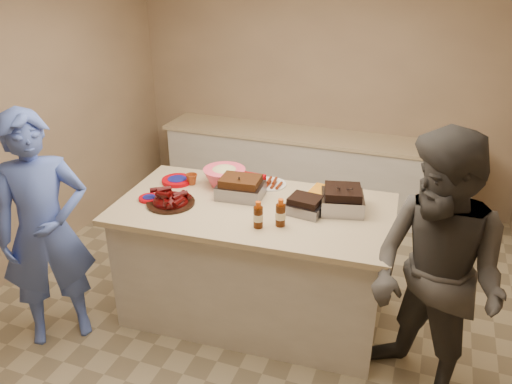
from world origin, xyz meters
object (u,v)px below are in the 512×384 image
(rib_platter, at_px, (171,204))
(bbq_bottle_a, at_px, (258,227))
(guest_blue, at_px, (65,330))
(island, at_px, (254,311))
(plastic_cup, at_px, (192,184))
(roasting_pan, at_px, (341,210))
(bbq_bottle_b, at_px, (280,225))
(coleslaw_bowl, at_px, (225,184))
(mustard_bottle, at_px, (229,198))

(rib_platter, xyz_separation_m, bbq_bottle_a, (0.76, -0.11, 0.00))
(guest_blue, bearing_deg, island, -12.58)
(plastic_cup, bearing_deg, island, -18.12)
(roasting_pan, distance_m, bbq_bottle_b, 0.53)
(plastic_cup, xyz_separation_m, guest_blue, (-0.72, -0.97, -1.01))
(bbq_bottle_b, distance_m, plastic_cup, 1.01)
(coleslaw_bowl, distance_m, bbq_bottle_b, 0.84)
(coleslaw_bowl, xyz_separation_m, mustard_bottle, (0.13, -0.22, 0.00))
(island, bearing_deg, bbq_bottle_b, -41.11)
(roasting_pan, relative_size, mustard_bottle, 2.45)
(rib_platter, height_order, roasting_pan, rib_platter)
(bbq_bottle_a, height_order, guest_blue, bbq_bottle_a)
(mustard_bottle, distance_m, plastic_cup, 0.42)
(roasting_pan, bearing_deg, guest_blue, -168.71)
(rib_platter, xyz_separation_m, roasting_pan, (1.27, 0.35, 0.00))
(plastic_cup, bearing_deg, bbq_bottle_b, -24.95)
(rib_platter, height_order, coleslaw_bowl, coleslaw_bowl)
(roasting_pan, xyz_separation_m, bbq_bottle_b, (-0.37, -0.39, 0.00))
(plastic_cup, bearing_deg, coleslaw_bowl, 19.15)
(coleslaw_bowl, relative_size, guest_blue, 0.19)
(roasting_pan, height_order, bbq_bottle_b, bbq_bottle_b)
(bbq_bottle_a, bearing_deg, roasting_pan, 42.65)
(rib_platter, xyz_separation_m, bbq_bottle_b, (0.90, -0.04, 0.00))
(bbq_bottle_b, relative_size, plastic_cup, 2.09)
(island, xyz_separation_m, plastic_cup, (-0.64, 0.21, 1.01))
(rib_platter, bearing_deg, bbq_bottle_a, -8.43)
(rib_platter, bearing_deg, roasting_pan, 15.52)
(bbq_bottle_b, bearing_deg, island, 142.24)
(coleslaw_bowl, relative_size, mustard_bottle, 2.77)
(rib_platter, bearing_deg, guest_blue, -142.01)
(bbq_bottle_a, height_order, plastic_cup, bbq_bottle_a)
(mustard_bottle, height_order, guest_blue, mustard_bottle)
(bbq_bottle_a, xyz_separation_m, mustard_bottle, (-0.38, 0.37, 0.00))
(island, relative_size, bbq_bottle_b, 10.22)
(coleslaw_bowl, bearing_deg, roasting_pan, -7.21)
(roasting_pan, relative_size, plastic_cup, 3.16)
(bbq_bottle_a, xyz_separation_m, plastic_cup, (-0.78, 0.50, 0.00))
(coleslaw_bowl, bearing_deg, plastic_cup, -160.85)
(mustard_bottle, distance_m, guest_blue, 1.72)
(island, distance_m, plastic_cup, 1.21)
(roasting_pan, height_order, plastic_cup, roasting_pan)
(roasting_pan, distance_m, bbq_bottle_a, 0.69)
(bbq_bottle_a, bearing_deg, mustard_bottle, 135.63)
(guest_blue, bearing_deg, coleslaw_bowl, 5.29)
(rib_platter, height_order, guest_blue, rib_platter)
(bbq_bottle_a, bearing_deg, coleslaw_bowl, 130.93)
(bbq_bottle_a, relative_size, plastic_cup, 2.02)
(bbq_bottle_b, xyz_separation_m, plastic_cup, (-0.92, 0.43, 0.00))
(roasting_pan, height_order, coleslaw_bowl, coleslaw_bowl)
(island, height_order, bbq_bottle_a, bbq_bottle_a)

